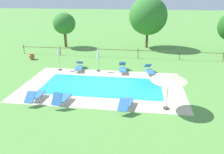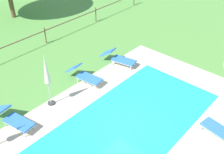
# 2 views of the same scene
# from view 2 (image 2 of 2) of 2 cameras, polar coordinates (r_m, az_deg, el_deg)

# --- Properties ---
(ground_plane) EXTENTS (160.00, 160.00, 0.00)m
(ground_plane) POSITION_cam_2_polar(r_m,az_deg,el_deg) (11.57, 2.22, -10.45)
(ground_plane) COLOR #599342
(pool_deck_paving) EXTENTS (12.45, 7.41, 0.01)m
(pool_deck_paving) POSITION_cam_2_polar(r_m,az_deg,el_deg) (11.56, 2.22, -10.44)
(pool_deck_paving) COLOR beige
(pool_deck_paving) RESTS_ON ground
(swimming_pool_water) EXTENTS (9.18, 4.14, 0.01)m
(swimming_pool_water) POSITION_cam_2_polar(r_m,az_deg,el_deg) (11.56, 2.22, -10.44)
(swimming_pool_water) COLOR #23A8C1
(swimming_pool_water) RESTS_ON ground
(pool_coping_rim) EXTENTS (9.66, 4.62, 0.01)m
(pool_coping_rim) POSITION_cam_2_polar(r_m,az_deg,el_deg) (11.56, 2.22, -10.42)
(pool_coping_rim) COLOR beige
(pool_coping_rim) RESTS_ON ground
(sun_lounger_north_near_steps) EXTENTS (0.93, 2.13, 0.73)m
(sun_lounger_north_near_steps) POSITION_cam_2_polar(r_m,az_deg,el_deg) (12.13, -19.57, -8.05)
(sun_lounger_north_near_steps) COLOR #3370BC
(sun_lounger_north_near_steps) RESTS_ON ground
(sun_lounger_north_far) EXTENTS (1.01, 2.11, 0.80)m
(sun_lounger_north_far) POSITION_cam_2_polar(r_m,az_deg,el_deg) (15.25, 1.46, 3.87)
(sun_lounger_north_far) COLOR #3370BC
(sun_lounger_north_far) RESTS_ON ground
(sun_lounger_south_near_corner) EXTENTS (0.85, 2.06, 0.84)m
(sun_lounger_south_near_corner) POSITION_cam_2_polar(r_m,az_deg,el_deg) (13.92, -5.64, 0.35)
(sun_lounger_south_near_corner) COLOR #3370BC
(sun_lounger_south_near_corner) RESTS_ON ground
(patio_umbrella_closed_row_mid_west) EXTENTS (0.32, 0.32, 2.53)m
(patio_umbrella_closed_row_mid_west) POSITION_cam_2_polar(r_m,az_deg,el_deg) (11.99, -13.31, 0.81)
(patio_umbrella_closed_row_mid_west) COLOR #383838
(patio_umbrella_closed_row_mid_west) RESTS_ON ground
(perimeter_fence) EXTENTS (22.40, 0.08, 1.05)m
(perimeter_fence) POSITION_cam_2_polar(r_m,az_deg,el_deg) (16.73, -19.68, 6.06)
(perimeter_fence) COLOR brown
(perimeter_fence) RESTS_ON ground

